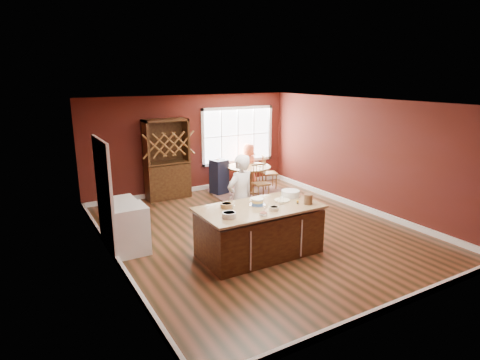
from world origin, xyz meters
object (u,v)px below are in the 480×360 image
at_px(dining_table, 249,174).
at_px(washer, 129,230).
at_px(baker, 240,198).
at_px(kitchen_island, 259,232).
at_px(toddler, 219,165).
at_px(chair_south, 261,182).
at_px(dryer, 121,220).
at_px(seated_woman, 249,166).
at_px(layer_cake, 258,202).
at_px(high_chair, 219,176).
at_px(chair_east, 269,172).
at_px(hutch, 167,159).
at_px(chair_north, 246,169).

height_order(dining_table, washer, washer).
bearing_deg(dining_table, baker, -124.28).
height_order(kitchen_island, toddler, toddler).
distance_m(chair_south, dryer, 4.03).
relative_size(chair_south, seated_woman, 0.73).
xyz_separation_m(toddler, dryer, (-3.24, -2.01, -0.37)).
xyz_separation_m(layer_cake, dryer, (-2.06, 1.81, -0.55)).
bearing_deg(dining_table, high_chair, 156.75).
relative_size(layer_cake, chair_east, 0.31).
distance_m(toddler, hutch, 1.46).
distance_m(hutch, dryer, 3.01).
xyz_separation_m(chair_east, high_chair, (-1.50, 0.29, 0.00)).
xyz_separation_m(chair_south, seated_woman, (0.34, 1.19, 0.17)).
bearing_deg(toddler, layer_cake, -107.23).
xyz_separation_m(layer_cake, hutch, (-0.22, 4.11, 0.08)).
height_order(kitchen_island, baker, baker).
xyz_separation_m(seated_woman, hutch, (-2.42, 0.18, 0.41)).
bearing_deg(toddler, dining_table, -25.02).
bearing_deg(hutch, chair_east, -11.62).
xyz_separation_m(high_chair, dryer, (-3.22, -1.99, -0.06)).
height_order(chair_east, toddler, chair_east).
relative_size(seated_woman, toddler, 5.01).
bearing_deg(washer, hutch, 58.03).
relative_size(baker, hutch, 0.82).
xyz_separation_m(dining_table, toddler, (-0.75, 0.35, 0.28)).
bearing_deg(washer, high_chair, 39.27).
relative_size(hutch, dryer, 2.44).
relative_size(chair_north, dryer, 1.14).
xyz_separation_m(kitchen_island, layer_cake, (0.01, 0.09, 0.54)).
distance_m(baker, high_chair, 3.34).
distance_m(chair_north, hutch, 2.55).
distance_m(chair_east, seated_woman, 0.63).
height_order(layer_cake, hutch, hutch).
height_order(chair_south, chair_north, chair_north).
bearing_deg(chair_east, hutch, 94.22).
bearing_deg(chair_north, dining_table, 62.92).
xyz_separation_m(dining_table, washer, (-3.99, -2.30, -0.08)).
height_order(baker, high_chair, baker).
height_order(chair_south, toddler, chair_south).
xyz_separation_m(chair_south, toddler, (-0.68, 1.09, 0.33)).
bearing_deg(chair_north, dryer, 26.32).
bearing_deg(hutch, chair_north, 1.70).
bearing_deg(kitchen_island, washer, 148.50).
distance_m(chair_south, seated_woman, 1.25).
bearing_deg(baker, chair_south, -144.66).
xyz_separation_m(kitchen_island, chair_north, (2.27, 4.27, 0.06)).
relative_size(dining_table, washer, 1.34).
height_order(layer_cake, chair_east, layer_cake).
bearing_deg(dining_table, chair_north, 65.41).
relative_size(chair_south, high_chair, 0.96).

